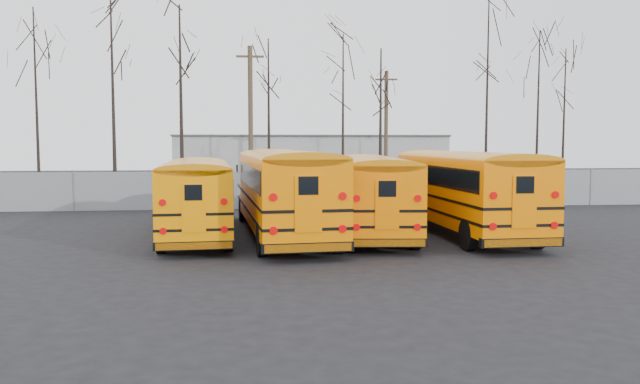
{
  "coord_description": "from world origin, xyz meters",
  "views": [
    {
      "loc": [
        -2.91,
        -20.99,
        3.5
      ],
      "look_at": [
        -0.29,
        2.82,
        1.6
      ],
      "focal_mm": 35.0,
      "sensor_mm": 36.0,
      "label": 1
    }
  ],
  "objects": [
    {
      "name": "bus_b",
      "position": [
        -1.72,
        1.88,
        1.92
      ],
      "size": [
        3.63,
        11.9,
        3.28
      ],
      "rotation": [
        0.0,
        0.0,
        0.08
      ],
      "color": "black",
      "rests_on": "ground"
    },
    {
      "name": "tree_6",
      "position": [
        5.15,
        17.62,
        4.67
      ],
      "size": [
        0.26,
        0.26,
        9.35
      ],
      "primitive_type": "cone",
      "color": "black",
      "rests_on": "ground"
    },
    {
      "name": "bus_c",
      "position": [
        1.64,
        2.31,
        1.78
      ],
      "size": [
        3.51,
        11.02,
        3.03
      ],
      "rotation": [
        0.0,
        0.0,
        -0.1
      ],
      "color": "black",
      "rests_on": "ground"
    },
    {
      "name": "tree_4",
      "position": [
        -1.85,
        17.2,
        4.87
      ],
      "size": [
        0.26,
        0.26,
        9.74
      ],
      "primitive_type": "cone",
      "color": "black",
      "rests_on": "ground"
    },
    {
      "name": "fence",
      "position": [
        0.0,
        12.0,
        1.0
      ],
      "size": [
        40.0,
        0.04,
        2.0
      ],
      "primitive_type": "cube",
      "color": "gray",
      "rests_on": "ground"
    },
    {
      "name": "utility_pole_left",
      "position": [
        -2.95,
        15.84,
        4.67
      ],
      "size": [
        1.62,
        0.28,
        9.09
      ],
      "rotation": [
        0.0,
        0.0,
        -0.02
      ],
      "color": "#493B29",
      "rests_on": "ground"
    },
    {
      "name": "bus_d",
      "position": [
        5.11,
        2.06,
        1.89
      ],
      "size": [
        3.01,
        11.59,
        3.22
      ],
      "rotation": [
        0.0,
        0.0,
        0.03
      ],
      "color": "black",
      "rests_on": "ground"
    },
    {
      "name": "tree_7",
      "position": [
        11.13,
        15.27,
        6.18
      ],
      "size": [
        0.26,
        0.26,
        12.36
      ],
      "primitive_type": "cone",
      "color": "black",
      "rests_on": "ground"
    },
    {
      "name": "bus_a",
      "position": [
        -4.95,
        2.35,
        1.71
      ],
      "size": [
        3.09,
        10.56,
        2.92
      ],
      "rotation": [
        0.0,
        0.0,
        0.07
      ],
      "color": "black",
      "rests_on": "ground"
    },
    {
      "name": "tree_1",
      "position": [
        -14.95,
        15.94,
        5.52
      ],
      "size": [
        0.26,
        0.26,
        11.04
      ],
      "primitive_type": "cone",
      "color": "black",
      "rests_on": "ground"
    },
    {
      "name": "distant_building",
      "position": [
        2.0,
        32.0,
        2.0
      ],
      "size": [
        22.0,
        8.0,
        4.0
      ],
      "primitive_type": "cube",
      "color": "#B2B2AD",
      "rests_on": "ground"
    },
    {
      "name": "tree_5",
      "position": [
        2.21,
        13.84,
        4.76
      ],
      "size": [
        0.26,
        0.26,
        9.52
      ],
      "primitive_type": "cone",
      "color": "black",
      "rests_on": "ground"
    },
    {
      "name": "tree_2",
      "position": [
        -11.18,
        17.97,
        6.2
      ],
      "size": [
        0.26,
        0.26,
        12.4
      ],
      "primitive_type": "cone",
      "color": "black",
      "rests_on": "ground"
    },
    {
      "name": "tree_9",
      "position": [
        17.13,
        17.42,
        4.76
      ],
      "size": [
        0.26,
        0.26,
        9.51
      ],
      "primitive_type": "cone",
      "color": "black",
      "rests_on": "ground"
    },
    {
      "name": "tree_3",
      "position": [
        -7.02,
        16.67,
        5.76
      ],
      "size": [
        0.26,
        0.26,
        11.52
      ],
      "primitive_type": "cone",
      "color": "black",
      "rests_on": "ground"
    },
    {
      "name": "utility_pole_right",
      "position": [
        5.84,
        19.15,
        4.18
      ],
      "size": [
        1.45,
        0.25,
        8.13
      ],
      "rotation": [
        0.0,
        0.0,
        -0.1
      ],
      "color": "#4A392A",
      "rests_on": "ground"
    },
    {
      "name": "tree_8",
      "position": [
        14.87,
        16.4,
        5.21
      ],
      "size": [
        0.26,
        0.26,
        10.42
      ],
      "primitive_type": "cone",
      "color": "black",
      "rests_on": "ground"
    },
    {
      "name": "ground",
      "position": [
        0.0,
        0.0,
        0.0
      ],
      "size": [
        120.0,
        120.0,
        0.0
      ],
      "primitive_type": "plane",
      "color": "black",
      "rests_on": "ground"
    }
  ]
}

